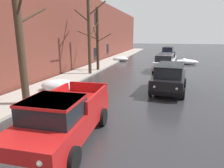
{
  "coord_description": "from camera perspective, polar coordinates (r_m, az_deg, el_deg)",
  "views": [
    {
      "loc": [
        1.9,
        1.63,
        3.63
      ],
      "look_at": [
        -0.97,
        11.87,
        1.05
      ],
      "focal_mm": 32.01,
      "sensor_mm": 36.0,
      "label": 1
    }
  ],
  "objects": [
    {
      "name": "bare_tree_mid_block",
      "position": [
        18.87,
        -6.57,
        14.0
      ],
      "size": [
        3.42,
        3.4,
        6.99
      ],
      "color": "#423323",
      "rests_on": "ground"
    },
    {
      "name": "snow_bank_near_corner_left",
      "position": [
        13.36,
        -14.19,
        -0.71
      ],
      "size": [
        2.75,
        1.47,
        0.86
      ],
      "color": "white",
      "rests_on": "ground"
    },
    {
      "name": "suv_white_parked_kerbside_mid",
      "position": [
        21.54,
        14.79,
        6.14
      ],
      "size": [
        2.32,
        4.84,
        1.82
      ],
      "color": "silver",
      "rests_on": "ground"
    },
    {
      "name": "snow_bank_mid_block_left",
      "position": [
        29.73,
        2.57,
        7.22
      ],
      "size": [
        2.26,
        1.4,
        0.73
      ],
      "color": "white",
      "rests_on": "ground"
    },
    {
      "name": "suv_darkblue_queued_behind_truck",
      "position": [
        34.84,
        15.66,
        8.78
      ],
      "size": [
        2.3,
        4.47,
        1.82
      ],
      "color": "navy",
      "rests_on": "ground"
    },
    {
      "name": "pickup_truck_red_approaching_near_lane",
      "position": [
        7.12,
        -13.8,
        -9.51
      ],
      "size": [
        2.3,
        5.1,
        1.76
      ],
      "color": "red",
      "rests_on": "ground"
    },
    {
      "name": "brick_townhouse_facade",
      "position": [
        19.19,
        -16.25,
        14.92
      ],
      "size": [
        0.63,
        80.0,
        8.47
      ],
      "color": "brown",
      "rests_on": "ground"
    },
    {
      "name": "left_sidewalk_slab",
      "position": [
        18.62,
        -10.54,
        2.38
      ],
      "size": [
        2.71,
        80.0,
        0.14
      ],
      "primitive_type": "cube",
      "color": "#A8A399",
      "rests_on": "ground"
    },
    {
      "name": "sedan_silver_parked_far_down_block",
      "position": [
        27.84,
        16.08,
        7.17
      ],
      "size": [
        2.06,
        4.25,
        1.42
      ],
      "color": "#B7B7BC",
      "rests_on": "ground"
    },
    {
      "name": "snow_bank_along_left_kerb",
      "position": [
        27.93,
        20.42,
        5.99
      ],
      "size": [
        2.89,
        1.14,
        0.75
      ],
      "color": "white",
      "rests_on": "ground"
    },
    {
      "name": "bare_tree_far_down_block",
      "position": [
        20.91,
        -4.21,
        12.48
      ],
      "size": [
        3.52,
        1.97,
        6.36
      ],
      "color": "#382B1E",
      "rests_on": "ground"
    },
    {
      "name": "suv_black_parked_kerbside_close",
      "position": [
        13.74,
        16.13,
        2.02
      ],
      "size": [
        2.42,
        4.95,
        1.82
      ],
      "color": "black",
      "rests_on": "ground"
    },
    {
      "name": "bare_tree_second_along_sidewalk",
      "position": [
        10.97,
        -24.73,
        13.08
      ],
      "size": [
        2.04,
        3.15,
        7.26
      ],
      "color": "#423323",
      "rests_on": "ground"
    }
  ]
}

